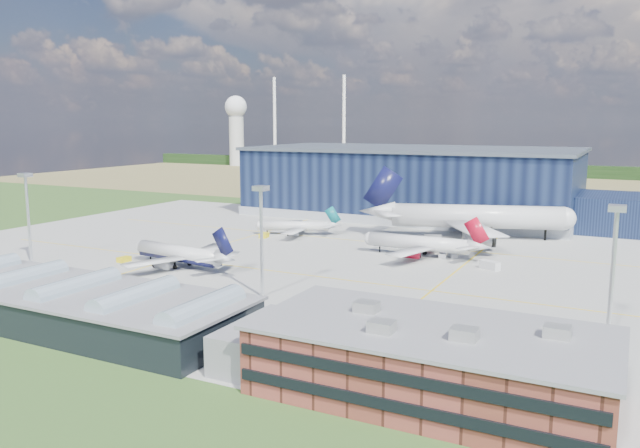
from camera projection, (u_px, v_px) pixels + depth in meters
The scene contains 24 objects.
ground at pixel (292, 263), 159.77m from camera, with size 600.00×600.00×0.00m, color #2F4B1C.
apron at pixel (310, 255), 168.56m from camera, with size 220.00×160.00×0.08m.
farmland at pixel (484, 186), 353.14m from camera, with size 600.00×220.00×0.01m, color olive.
treeline at pixel (510, 169), 422.80m from camera, with size 600.00×8.00×8.00m, color black.
horizon_dressing at pixel (265, 124), 498.84m from camera, with size 440.20×18.00×70.00m.
hangar at pixel (420, 185), 239.96m from camera, with size 145.00×62.00×26.10m.
ops_building at pixel (431, 361), 81.58m from camera, with size 46.00×23.00×10.90m.
glass_concourse at pixel (91, 306), 109.34m from camera, with size 78.00×23.00×8.60m.
light_mast_west at pixel (27, 203), 157.84m from camera, with size 2.60×2.60×23.00m.
light_mast_center at pixel (261, 223), 126.42m from camera, with size 2.60×2.60×23.00m.
light_mast_east at pixel (614, 253), 97.26m from camera, with size 2.60×2.60×23.00m.
airliner_navy at pixel (179, 245), 154.28m from camera, with size 34.15×33.41×11.14m, color silver, non-canonical shape.
airliner_red at pixel (418, 235), 166.34m from camera, with size 35.15×34.39×11.46m, color silver, non-canonical shape.
airliner_widebody at pixel (477, 204), 191.08m from camera, with size 65.74×64.31×21.44m, color silver, non-canonical shape.
airliner_regional at pixel (294, 221), 198.33m from camera, with size 27.99×27.39×9.13m, color silver, non-canonical shape.
gse_tug_a at pixel (124, 259), 160.50m from camera, with size 2.03×3.33×1.39m, color yellow.
gse_tug_b at pixel (168, 259), 161.17m from camera, with size 2.18×3.27×1.42m, color yellow.
gse_van_a at pixel (490, 265), 152.12m from camera, with size 2.18×4.99×2.18m, color silver.
gse_cart_a at pixel (442, 256), 165.46m from camera, with size 1.95×2.92×1.27m, color silver.
gse_tug_c at pixel (264, 235), 194.05m from camera, with size 2.16×3.46×1.51m, color yellow.
gse_cart_b at pixel (453, 256), 165.53m from camera, with size 1.76×2.63×1.14m, color silver.
airstair at pixel (26, 279), 137.67m from camera, with size 1.81×4.51×2.89m, color silver.
car_a at pixel (548, 377), 86.81m from camera, with size 1.27×3.15×1.07m, color #99999E.
car_b at pixel (126, 303), 122.43m from camera, with size 1.28×3.66×1.21m, color #99999E.
Camera 1 is at (77.38, -135.72, 35.64)m, focal length 35.00 mm.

